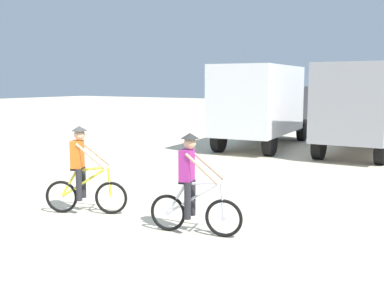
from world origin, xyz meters
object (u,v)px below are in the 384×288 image
object	(u,v)px
box_truck_avon_van	(263,102)
box_truck_grey_hauler	(363,104)
cyclist_cowboy_hat	(192,187)
cyclist_orange_shirt	(83,173)

from	to	relation	value
box_truck_avon_van	box_truck_grey_hauler	distance (m)	3.95
box_truck_avon_van	cyclist_cowboy_hat	xyz separation A→B (m)	(3.49, -11.16, -1.03)
box_truck_avon_van	cyclist_cowboy_hat	world-z (taller)	box_truck_avon_van
box_truck_grey_hauler	box_truck_avon_van	bearing A→B (deg)	-175.46
cyclist_orange_shirt	cyclist_cowboy_hat	distance (m)	2.59
box_truck_avon_van	cyclist_cowboy_hat	size ratio (longest dim) A/B	3.81
box_truck_grey_hauler	cyclist_cowboy_hat	distance (m)	11.53
cyclist_cowboy_hat	box_truck_avon_van	bearing A→B (deg)	107.35
box_truck_avon_van	cyclist_orange_shirt	distance (m)	11.34
box_truck_avon_van	cyclist_orange_shirt	size ratio (longest dim) A/B	3.81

